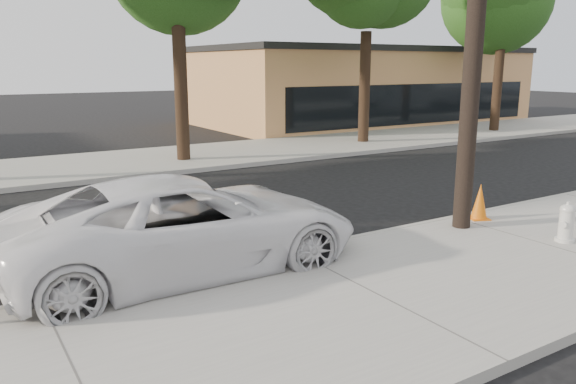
{
  "coord_description": "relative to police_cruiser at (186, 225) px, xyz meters",
  "views": [
    {
      "loc": [
        -4.91,
        -9.89,
        3.26
      ],
      "look_at": [
        0.35,
        -1.47,
        1.0
      ],
      "focal_mm": 35.0,
      "sensor_mm": 36.0,
      "label": 1
    }
  ],
  "objects": [
    {
      "name": "police_cruiser",
      "position": [
        0.0,
        0.0,
        0.0
      ],
      "size": [
        5.68,
        2.71,
        1.56
      ],
      "primitive_type": "imported",
      "rotation": [
        0.0,
        0.0,
        1.55
      ],
      "color": "white",
      "rests_on": "ground"
    },
    {
      "name": "fire_hydrant",
      "position": [
        6.19,
        -2.54,
        -0.3
      ],
      "size": [
        0.37,
        0.33,
        0.69
      ],
      "rotation": [
        0.0,
        0.0,
        0.27
      ],
      "color": "silver",
      "rests_on": "near_sidewalk"
    },
    {
      "name": "near_sidewalk",
      "position": [
        1.75,
        -2.5,
        -0.71
      ],
      "size": [
        90.0,
        4.4,
        0.15
      ],
      "primitive_type": "cube",
      "color": "gray",
      "rests_on": "ground"
    },
    {
      "name": "far_sidewalk",
      "position": [
        1.75,
        10.3,
        -0.71
      ],
      "size": [
        90.0,
        5.0,
        0.15
      ],
      "primitive_type": "cube",
      "color": "gray",
      "rests_on": "ground"
    },
    {
      "name": "building_main",
      "position": [
        17.75,
        17.8,
        1.22
      ],
      "size": [
        18.0,
        10.0,
        4.0
      ],
      "primitive_type": "cube",
      "color": "tan",
      "rests_on": "ground"
    },
    {
      "name": "traffic_cone",
      "position": [
        6.11,
        -0.7,
        -0.28
      ],
      "size": [
        0.5,
        0.5,
        0.74
      ],
      "rotation": [
        0.0,
        0.0,
        -0.4
      ],
      "color": "orange",
      "rests_on": "near_sidewalk"
    },
    {
      "name": "curb_near",
      "position": [
        1.75,
        -0.3,
        -0.71
      ],
      "size": [
        90.0,
        0.12,
        0.16
      ],
      "primitive_type": "cube",
      "color": "#9E9B93",
      "rests_on": "ground"
    },
    {
      "name": "ground",
      "position": [
        1.75,
        1.8,
        -0.78
      ],
      "size": [
        120.0,
        120.0,
        0.0
      ],
      "primitive_type": "plane",
      "color": "black",
      "rests_on": "ground"
    }
  ]
}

